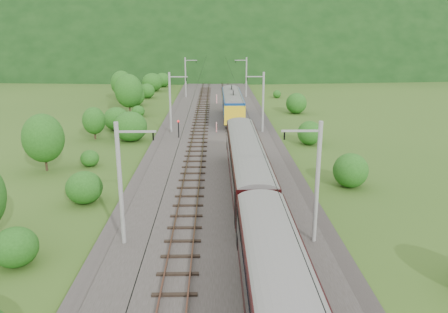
{
  "coord_description": "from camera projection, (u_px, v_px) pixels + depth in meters",
  "views": [
    {
      "loc": [
        -0.23,
        -25.84,
        13.62
      ],
      "look_at": [
        0.56,
        12.01,
        2.6
      ],
      "focal_mm": 35.0,
      "sensor_mm": 36.0,
      "label": 1
    }
  ],
  "objects": [
    {
      "name": "mountain_ridge",
      "position": [
        49.0,
        49.0,
        314.2
      ],
      "size": [
        336.0,
        280.0,
        132.0
      ],
      "primitive_type": "ellipsoid",
      "color": "black",
      "rests_on": "ground"
    },
    {
      "name": "ground",
      "position": [
        219.0,
        246.0,
        28.62
      ],
      "size": [
        600.0,
        600.0,
        0.0
      ],
      "primitive_type": "plane",
      "color": "#2B4B17",
      "rests_on": "ground"
    },
    {
      "name": "overhead_wires",
      "position": [
        218.0,
        111.0,
        36.23
      ],
      "size": [
        4.83,
        198.0,
        0.03
      ],
      "color": "black",
      "rests_on": "ground"
    },
    {
      "name": "catenary_left",
      "position": [
        171.0,
        101.0,
        57.96
      ],
      "size": [
        2.54,
        192.28,
        8.0
      ],
      "color": "gray",
      "rests_on": "railbed"
    },
    {
      "name": "vegetation_right",
      "position": [
        356.0,
        169.0,
        40.04
      ],
      "size": [
        6.05,
        109.27,
        3.12
      ],
      "color": "#1F5015",
      "rests_on": "ground"
    },
    {
      "name": "railbed",
      "position": [
        218.0,
        190.0,
        38.18
      ],
      "size": [
        14.0,
        220.0,
        0.3
      ],
      "primitive_type": "cube",
      "color": "#38332D",
      "rests_on": "ground"
    },
    {
      "name": "track_left",
      "position": [
        191.0,
        188.0,
        38.07
      ],
      "size": [
        2.4,
        220.0,
        0.27
      ],
      "color": "brown",
      "rests_on": "railbed"
    },
    {
      "name": "catenary_right",
      "position": [
        263.0,
        101.0,
        58.2
      ],
      "size": [
        2.54,
        192.28,
        8.0
      ],
      "color": "gray",
      "rests_on": "railbed"
    },
    {
      "name": "hazard_post_far",
      "position": [
        217.0,
        99.0,
        81.97
      ],
      "size": [
        0.17,
        0.17,
        1.64
      ],
      "primitive_type": "cylinder",
      "color": "red",
      "rests_on": "railbed"
    },
    {
      "name": "signal",
      "position": [
        178.0,
        128.0,
        55.61
      ],
      "size": [
        0.25,
        0.25,
        2.26
      ],
      "color": "black",
      "rests_on": "railbed"
    },
    {
      "name": "track_right",
      "position": [
        246.0,
        187.0,
        38.16
      ],
      "size": [
        2.4,
        220.0,
        0.27
      ],
      "color": "brown",
      "rests_on": "railbed"
    },
    {
      "name": "hazard_post_near",
      "position": [
        216.0,
        127.0,
        58.89
      ],
      "size": [
        0.15,
        0.15,
        1.37
      ],
      "primitive_type": "cylinder",
      "color": "red",
      "rests_on": "railbed"
    },
    {
      "name": "mountain_main",
      "position": [
        215.0,
        52.0,
        278.2
      ],
      "size": [
        504.0,
        360.0,
        244.0
      ],
      "primitive_type": "ellipsoid",
      "color": "black",
      "rests_on": "ground"
    },
    {
      "name": "vegetation_left",
      "position": [
        83.0,
        137.0,
        46.43
      ],
      "size": [
        13.27,
        147.43,
        6.63
      ],
      "color": "#1F5015",
      "rests_on": "ground"
    }
  ]
}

